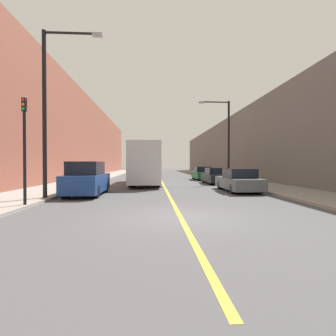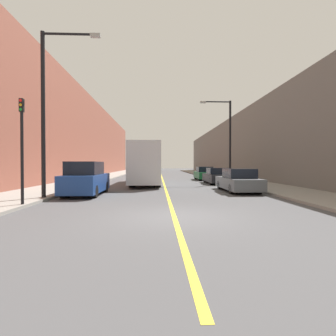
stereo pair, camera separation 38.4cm
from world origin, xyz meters
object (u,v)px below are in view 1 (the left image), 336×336
Objects in this scene: street_lamp_left at (50,102)px; traffic_light at (25,147)px; parked_suv_left at (87,180)px; car_right_mid at (215,176)px; car_right_near at (238,181)px; bus at (146,163)px; street_lamp_right at (226,135)px; car_right_far at (202,174)px.

traffic_light is (-0.15, -2.25, -2.33)m from street_lamp_left.
parked_suv_left is 0.99× the size of car_right_mid.
traffic_light reaches higher than car_right_near.
bus is 13.30m from traffic_light.
bus is 2.37× the size of parked_suv_left.
street_lamp_left reaches higher than street_lamp_right.
bus is at bearing -173.32° from street_lamp_right.
car_right_mid is 15.61m from street_lamp_left.
parked_suv_left is at bearing 71.40° from traffic_light.
traffic_light is at bearing -151.68° from car_right_near.
car_right_far reaches higher than car_right_mid.
bus is 2.43× the size of traffic_light.
car_right_near is at bearing -99.71° from street_lamp_right.
street_lamp_right is (11.95, 11.10, -0.32)m from street_lamp_left.
street_lamp_left is 3.24m from traffic_light.
car_right_far is (0.03, 12.59, 0.00)m from car_right_near.
street_lamp_right is at bearing 40.41° from parked_suv_left.
car_right_far is 0.57× the size of street_lamp_right.
car_right_near is at bearing -91.28° from car_right_mid.
street_lamp_right is (1.29, 7.52, 3.83)m from car_right_near.
bus reaches higher than car_right_far.
bus is at bearing 68.91° from parked_suv_left.
traffic_light reaches higher than bus.
traffic_light reaches higher than car_right_far.
car_right_mid is at bearing 44.04° from street_lamp_left.
car_right_mid is at bearing 41.52° from parked_suv_left.
street_lamp_left is at bearing -113.50° from bus.
car_right_near is 6.88m from car_right_mid.
street_lamp_left reaches higher than car_right_mid.
parked_suv_left is 0.94× the size of car_right_near.
street_lamp_right is 18.13m from traffic_light.
street_lamp_left is (-1.28, -2.02, 3.93)m from parked_suv_left.
car_right_far is at bearing 91.28° from car_right_mid.
bus is 2.45× the size of car_right_far.
bus reaches higher than car_right_near.
car_right_near is 8.53m from street_lamp_right.
car_right_near is 11.99m from street_lamp_left.
car_right_near is at bearing 9.49° from parked_suv_left.
street_lamp_left is (-10.66, -3.58, 4.14)m from car_right_near.
street_lamp_right reaches higher than car_right_far.
car_right_far reaches higher than car_right_near.
traffic_light is at bearing -120.48° from car_right_far.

